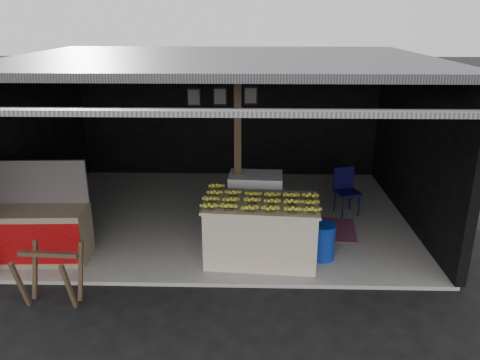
{
  "coord_description": "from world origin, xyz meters",
  "views": [
    {
      "loc": [
        0.55,
        -5.79,
        3.68
      ],
      "look_at": [
        0.35,
        1.52,
        1.1
      ],
      "focal_mm": 35.0,
      "sensor_mm": 36.0,
      "label": 1
    }
  ],
  "objects_px": {
    "white_crate": "(255,202)",
    "neighbor_stall": "(39,232)",
    "water_barrel": "(323,242)",
    "plastic_chair": "(346,187)",
    "sawhorse": "(50,272)",
    "banana_table": "(261,230)"
  },
  "relations": [
    {
      "from": "white_crate",
      "to": "neighbor_stall",
      "type": "bearing_deg",
      "value": -157.5
    },
    {
      "from": "water_barrel",
      "to": "plastic_chair",
      "type": "xyz_separation_m",
      "value": [
        0.68,
        1.86,
        0.25
      ]
    },
    {
      "from": "sawhorse",
      "to": "water_barrel",
      "type": "bearing_deg",
      "value": 21.19
    },
    {
      "from": "banana_table",
      "to": "plastic_chair",
      "type": "distance_m",
      "value": 2.5
    },
    {
      "from": "neighbor_stall",
      "to": "plastic_chair",
      "type": "distance_m",
      "value": 5.46
    },
    {
      "from": "plastic_chair",
      "to": "water_barrel",
      "type": "bearing_deg",
      "value": -127.72
    },
    {
      "from": "banana_table",
      "to": "white_crate",
      "type": "relative_size",
      "value": 1.76
    },
    {
      "from": "white_crate",
      "to": "neighbor_stall",
      "type": "relative_size",
      "value": 0.67
    },
    {
      "from": "banana_table",
      "to": "plastic_chair",
      "type": "relative_size",
      "value": 2.04
    },
    {
      "from": "sawhorse",
      "to": "plastic_chair",
      "type": "bearing_deg",
      "value": 37.8
    },
    {
      "from": "banana_table",
      "to": "white_crate",
      "type": "bearing_deg",
      "value": 98.84
    },
    {
      "from": "water_barrel",
      "to": "white_crate",
      "type": "bearing_deg",
      "value": 134.67
    },
    {
      "from": "white_crate",
      "to": "neighbor_stall",
      "type": "height_order",
      "value": "neighbor_stall"
    },
    {
      "from": "neighbor_stall",
      "to": "plastic_chair",
      "type": "bearing_deg",
      "value": 18.56
    },
    {
      "from": "water_barrel",
      "to": "plastic_chair",
      "type": "height_order",
      "value": "plastic_chair"
    },
    {
      "from": "banana_table",
      "to": "neighbor_stall",
      "type": "distance_m",
      "value": 3.44
    },
    {
      "from": "white_crate",
      "to": "neighbor_stall",
      "type": "distance_m",
      "value": 3.56
    },
    {
      "from": "neighbor_stall",
      "to": "sawhorse",
      "type": "distance_m",
      "value": 1.3
    },
    {
      "from": "plastic_chair",
      "to": "neighbor_stall",
      "type": "bearing_deg",
      "value": -176.28
    },
    {
      "from": "white_crate",
      "to": "plastic_chair",
      "type": "height_order",
      "value": "white_crate"
    },
    {
      "from": "banana_table",
      "to": "sawhorse",
      "type": "bearing_deg",
      "value": -151.72
    },
    {
      "from": "neighbor_stall",
      "to": "water_barrel",
      "type": "bearing_deg",
      "value": -1.17
    }
  ]
}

